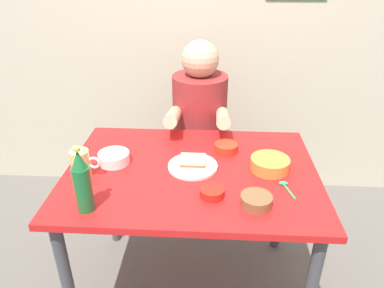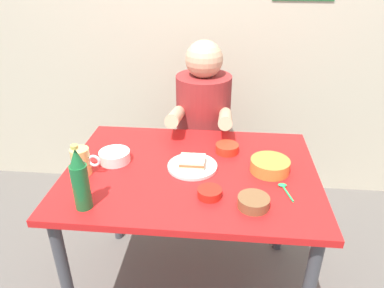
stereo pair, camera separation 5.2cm
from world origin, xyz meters
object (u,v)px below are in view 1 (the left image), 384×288
(beer_mug, at_px, (81,163))
(person_seated, at_px, (200,110))
(stool, at_px, (199,169))
(plate_orange, at_px, (193,166))
(rice_bowl_white, at_px, (114,157))
(dining_table, at_px, (191,187))
(beer_bottle, at_px, (82,183))
(sandwich, at_px, (193,161))

(beer_mug, bearing_deg, person_seated, 55.88)
(person_seated, bearing_deg, stool, 90.00)
(plate_orange, bearing_deg, rice_bowl_white, 176.32)
(person_seated, relative_size, plate_orange, 3.27)
(stool, xyz_separation_m, plate_orange, (-0.01, -0.61, 0.40))
(beer_mug, bearing_deg, rice_bowl_white, 47.05)
(dining_table, bearing_deg, stool, 88.92)
(stool, bearing_deg, beer_bottle, -112.38)
(rice_bowl_white, bearing_deg, beer_mug, -132.95)
(person_seated, bearing_deg, beer_mug, -124.12)
(person_seated, distance_m, plate_orange, 0.60)
(dining_table, distance_m, sandwich, 0.13)
(dining_table, relative_size, stool, 2.44)
(stool, xyz_separation_m, beer_bottle, (-0.38, -0.93, 0.51))
(plate_orange, xyz_separation_m, beer_mug, (-0.46, -0.09, 0.05))
(rice_bowl_white, bearing_deg, dining_table, -6.16)
(beer_mug, xyz_separation_m, beer_bottle, (0.09, -0.22, 0.06))
(rice_bowl_white, bearing_deg, stool, 58.39)
(stool, bearing_deg, rice_bowl_white, -121.61)
(stool, xyz_separation_m, rice_bowl_white, (-0.36, -0.59, 0.42))
(stool, bearing_deg, beer_mug, -123.69)
(plate_orange, bearing_deg, person_seated, 89.37)
(stool, distance_m, beer_bottle, 1.13)
(dining_table, xyz_separation_m, person_seated, (0.01, 0.62, 0.12))
(stool, height_order, person_seated, person_seated)
(stool, relative_size, sandwich, 4.09)
(dining_table, relative_size, beer_bottle, 4.20)
(dining_table, xyz_separation_m, beer_bottle, (-0.37, -0.30, 0.21))
(beer_mug, distance_m, beer_bottle, 0.25)
(dining_table, xyz_separation_m, beer_mug, (-0.46, -0.08, 0.15))
(plate_orange, distance_m, beer_mug, 0.48)
(dining_table, relative_size, rice_bowl_white, 7.86)
(person_seated, bearing_deg, sandwich, -90.63)
(dining_table, bearing_deg, beer_mug, -170.50)
(dining_table, distance_m, beer_bottle, 0.52)
(dining_table, distance_m, rice_bowl_white, 0.37)
(person_seated, distance_m, sandwich, 0.60)
(dining_table, xyz_separation_m, stool, (0.01, 0.63, -0.30))
(sandwich, bearing_deg, beer_mug, -168.81)
(stool, relative_size, plate_orange, 2.05)
(dining_table, distance_m, person_seated, 0.63)
(beer_mug, bearing_deg, dining_table, 9.50)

